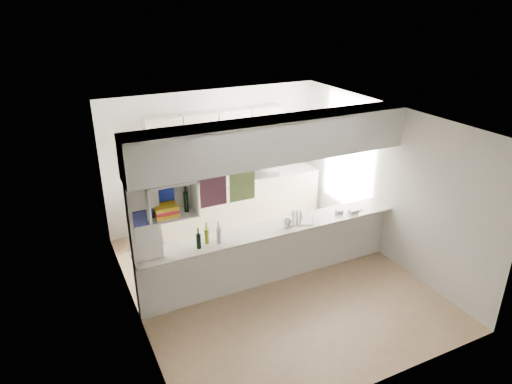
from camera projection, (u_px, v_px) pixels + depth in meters
floor at (272, 279)px, 7.25m from camera, size 4.80×4.80×0.00m
ceiling at (275, 119)px, 6.22m from camera, size 4.80×4.80×0.00m
wall_back at (214, 158)px, 8.72m from camera, size 4.20×0.00×4.20m
wall_left at (130, 235)px, 5.89m from camera, size 0.00×4.80×4.80m
wall_right at (385, 182)px, 7.58m from camera, size 0.00×4.80×4.80m
servery_partition at (263, 185)px, 6.53m from camera, size 4.20×0.50×2.60m
cubby_shelf at (169, 201)px, 5.89m from camera, size 0.65×0.35×0.50m
kitchen_run at (228, 184)px, 8.75m from camera, size 3.60×0.63×2.24m
microwave at (262, 167)px, 8.86m from camera, size 0.63×0.46×0.32m
bowl at (263, 158)px, 8.78m from camera, size 0.26×0.26×0.06m
dish_rack at (299, 217)px, 7.05m from camera, size 0.46×0.40×0.21m
cup at (288, 222)px, 6.92m from camera, size 0.13×0.13×0.10m
wine_bottles at (209, 237)px, 6.38m from camera, size 0.37×0.15×0.34m
plastic_tubs at (345, 211)px, 7.35m from camera, size 0.49×0.22×0.07m
utensil_jar at (201, 180)px, 8.48m from camera, size 0.11×0.11×0.15m
knife_block at (218, 175)px, 8.64m from camera, size 0.11×0.09×0.20m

